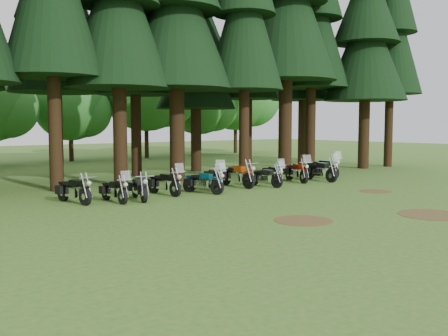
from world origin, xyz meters
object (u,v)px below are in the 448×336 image
at_px(motorcycle_6, 236,176).
at_px(motorcycle_8, 272,174).
at_px(motorcycle_4, 203,183).
at_px(motorcycle_9, 297,172).
at_px(motorcycle_2, 139,189).
at_px(motorcycle_10, 320,171).
at_px(motorcycle_11, 322,169).
at_px(motorcycle_5, 213,179).
at_px(motorcycle_0, 74,191).
at_px(motorcycle_7, 265,178).
at_px(motorcycle_1, 114,191).
at_px(motorcycle_3, 164,184).

distance_m(motorcycle_6, motorcycle_8, 2.47).
bearing_deg(motorcycle_4, motorcycle_9, -12.08).
height_order(motorcycle_2, motorcycle_6, motorcycle_6).
bearing_deg(motorcycle_10, motorcycle_4, -175.15).
xyz_separation_m(motorcycle_9, motorcycle_11, (2.51, 0.39, 0.03)).
distance_m(motorcycle_5, motorcycle_8, 4.05).
height_order(motorcycle_0, motorcycle_10, motorcycle_10).
xyz_separation_m(motorcycle_5, motorcycle_7, (2.67, -0.60, -0.05)).
bearing_deg(motorcycle_8, motorcycle_6, -160.06).
relative_size(motorcycle_1, motorcycle_11, 0.82).
height_order(motorcycle_5, motorcycle_6, motorcycle_5).
relative_size(motorcycle_7, motorcycle_11, 0.84).
bearing_deg(motorcycle_11, motorcycle_7, -165.83).
relative_size(motorcycle_3, motorcycle_7, 1.08).
bearing_deg(motorcycle_3, motorcycle_0, 172.35).
distance_m(motorcycle_1, motorcycle_11, 12.89).
relative_size(motorcycle_5, motorcycle_10, 0.93).
relative_size(motorcycle_1, motorcycle_7, 0.98).
height_order(motorcycle_4, motorcycle_7, motorcycle_4).
bearing_deg(motorcycle_6, motorcycle_4, -161.88).
xyz_separation_m(motorcycle_6, motorcycle_7, (1.10, -0.80, -0.08)).
height_order(motorcycle_7, motorcycle_10, motorcycle_10).
height_order(motorcycle_2, motorcycle_5, motorcycle_5).
bearing_deg(motorcycle_10, motorcycle_5, 179.75).
relative_size(motorcycle_5, motorcycle_7, 1.10).
bearing_deg(motorcycle_1, motorcycle_2, -3.68).
xyz_separation_m(motorcycle_6, motorcycle_9, (3.76, -0.34, -0.03)).
xyz_separation_m(motorcycle_0, motorcycle_11, (14.15, -0.08, 0.06)).
bearing_deg(motorcycle_2, motorcycle_9, 18.74).
bearing_deg(motorcycle_11, motorcycle_1, -172.17).
distance_m(motorcycle_4, motorcycle_6, 2.65).
xyz_separation_m(motorcycle_0, motorcycle_1, (1.28, -0.74, -0.03)).
bearing_deg(motorcycle_4, motorcycle_5, 15.10).
distance_m(motorcycle_7, motorcycle_9, 2.70).
bearing_deg(motorcycle_5, motorcycle_8, 23.96).
height_order(motorcycle_7, motorcycle_8, motorcycle_8).
xyz_separation_m(motorcycle_2, motorcycle_4, (3.04, -0.09, 0.01)).
distance_m(motorcycle_0, motorcycle_7, 9.03).
height_order(motorcycle_2, motorcycle_3, motorcycle_3).
bearing_deg(motorcycle_0, motorcycle_9, -10.90).
distance_m(motorcycle_2, motorcycle_10, 10.58).
bearing_deg(motorcycle_7, motorcycle_1, 170.36).
relative_size(motorcycle_0, motorcycle_11, 0.89).
bearing_deg(motorcycle_4, motorcycle_7, -16.35).
xyz_separation_m(motorcycle_0, motorcycle_7, (8.98, -0.92, -0.02)).
xyz_separation_m(motorcycle_0, motorcycle_2, (2.31, -0.82, -0.01)).
height_order(motorcycle_2, motorcycle_8, motorcycle_8).
xyz_separation_m(motorcycle_5, motorcycle_6, (1.57, 0.20, 0.03)).
height_order(motorcycle_0, motorcycle_6, motorcycle_6).
bearing_deg(motorcycle_6, motorcycle_0, -179.83).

